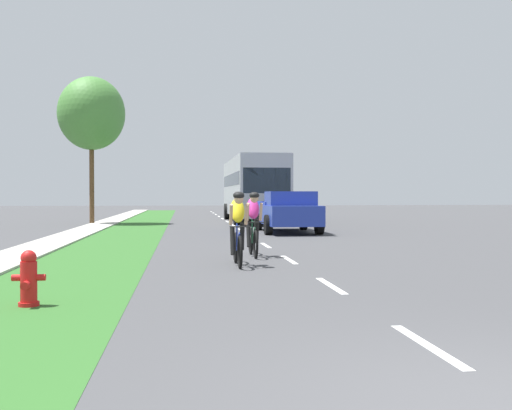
{
  "coord_description": "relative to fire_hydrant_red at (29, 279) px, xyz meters",
  "views": [
    {
      "loc": [
        -2.43,
        -3.78,
        1.52
      ],
      "look_at": [
        0.47,
        20.38,
        1.1
      ],
      "focal_mm": 42.35,
      "sensor_mm": 36.0,
      "label": 1
    }
  ],
  "objects": [
    {
      "name": "cyclist_trailing",
      "position": [
        3.78,
        6.17,
        0.44
      ],
      "size": [
        0.42,
        1.72,
        1.58
      ],
      "color": "black",
      "rests_on": "ground_plane"
    },
    {
      "name": "grass_verge",
      "position": [
        0.0,
        15.32,
        -0.37
      ],
      "size": [
        2.64,
        70.0,
        0.01
      ],
      "primitive_type": "cube",
      "color": "#2D6026",
      "rests_on": "ground_plane"
    },
    {
      "name": "street_tree_near",
      "position": [
        -2.6,
        23.36,
        5.3
      ],
      "size": [
        3.41,
        3.41,
        7.56
      ],
      "color": "brown",
      "rests_on": "ground_plane"
    },
    {
      "name": "bus_silver",
      "position": [
        5.96,
        25.24,
        1.61
      ],
      "size": [
        2.78,
        11.6,
        3.48
      ],
      "color": "#A5A8AD",
      "rests_on": "ground_plane"
    },
    {
      "name": "ground_plane",
      "position": [
        4.52,
        15.32,
        -0.37
      ],
      "size": [
        120.0,
        120.0,
        0.0
      ],
      "primitive_type": "plane",
      "color": "#424244"
    },
    {
      "name": "pickup_blue",
      "position": [
        6.23,
        15.39,
        0.46
      ],
      "size": [
        2.22,
        5.1,
        1.64
      ],
      "color": "#23389E",
      "rests_on": "ground_plane"
    },
    {
      "name": "lane_markings_center",
      "position": [
        4.52,
        19.32,
        -0.37
      ],
      "size": [
        0.12,
        53.8,
        0.01
      ],
      "color": "white",
      "rests_on": "ground_plane"
    },
    {
      "name": "cyclist_lead",
      "position": [
        3.23,
        4.28,
        0.44
      ],
      "size": [
        0.42,
        1.72,
        1.58
      ],
      "color": "black",
      "rests_on": "ground_plane"
    },
    {
      "name": "fire_hydrant_red",
      "position": [
        0.0,
        0.0,
        0.0
      ],
      "size": [
        0.44,
        0.38,
        0.76
      ],
      "color": "red",
      "rests_on": "ground_plane"
    },
    {
      "name": "sidewalk_concrete",
      "position": [
        -1.99,
        15.32,
        -0.37
      ],
      "size": [
        1.33,
        70.0,
        0.1
      ],
      "primitive_type": "cube",
      "color": "#B2ADA3",
      "rests_on": "ground_plane"
    }
  ]
}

